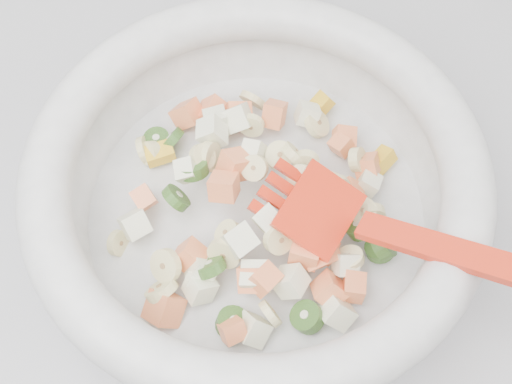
# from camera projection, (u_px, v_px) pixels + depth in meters

# --- Properties ---
(counter) EXTENTS (2.00, 0.60, 0.90)m
(counter) POSITION_uv_depth(u_px,v_px,m) (374.00, 351.00, 0.97)
(counter) COLOR #98989D
(counter) RESTS_ON ground
(mixing_bowl) EXTENTS (0.46, 0.37, 0.15)m
(mixing_bowl) POSITION_uv_depth(u_px,v_px,m) (257.00, 187.00, 0.53)
(mixing_bowl) COLOR silver
(mixing_bowl) RESTS_ON counter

